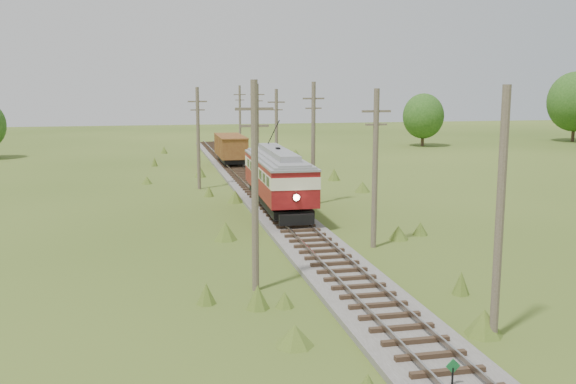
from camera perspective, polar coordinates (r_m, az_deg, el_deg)
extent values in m
cube|color=#605B54|center=(49.85, -2.20, -0.49)|extent=(3.60, 96.00, 0.25)
cube|color=#726659|center=(49.67, -3.01, -0.11)|extent=(0.08, 96.00, 0.17)
cube|color=#726659|center=(49.91, -1.39, -0.06)|extent=(0.08, 96.00, 0.17)
cube|color=#2D2116|center=(49.81, -2.20, -0.26)|extent=(2.40, 96.00, 0.16)
cylinder|color=black|center=(19.74, 14.40, -15.94)|extent=(0.06, 0.06, 0.80)
cube|color=#197132|center=(19.56, 14.45, -14.75)|extent=(0.45, 0.03, 0.45)
cube|color=black|center=(44.04, -0.89, -0.62)|extent=(2.81, 11.67, 0.47)
cube|color=maroon|center=(43.87, -0.89, 0.73)|extent=(3.27, 12.69, 1.16)
cube|color=#EEE5C3|center=(43.73, -0.90, 1.96)|extent=(3.31, 12.76, 0.74)
cube|color=black|center=(43.73, -0.90, 1.96)|extent=(3.32, 12.19, 0.58)
cube|color=maroon|center=(43.67, -0.90, 2.64)|extent=(3.27, 12.69, 0.32)
cube|color=gray|center=(43.63, -0.90, 3.09)|extent=(3.34, 12.82, 0.40)
cube|color=gray|center=(43.59, -0.90, 3.56)|extent=(1.57, 9.50, 0.42)
sphere|color=#FFF2BF|center=(37.64, 0.75, -0.49)|extent=(0.38, 0.38, 0.38)
cylinder|color=black|center=(45.34, -1.31, 5.30)|extent=(0.19, 4.90, 2.03)
cylinder|color=black|center=(39.30, -0.84, -1.94)|extent=(0.15, 0.84, 0.84)
cylinder|color=black|center=(39.59, 1.41, -1.86)|extent=(0.15, 0.84, 0.84)
cylinder|color=black|center=(48.58, -2.76, 0.26)|extent=(0.15, 0.84, 0.84)
cylinder|color=black|center=(48.82, -0.93, 0.32)|extent=(0.15, 0.84, 0.84)
cube|color=black|center=(69.80, -5.11, 3.02)|extent=(2.20, 7.52, 0.52)
cube|color=brown|center=(69.66, -5.13, 4.08)|extent=(2.74, 8.35, 2.09)
cube|color=brown|center=(69.57, -5.14, 4.98)|extent=(2.80, 8.52, 0.13)
cylinder|color=black|center=(67.23, -5.52, 2.81)|extent=(0.13, 0.83, 0.83)
cylinder|color=black|center=(67.42, -4.20, 2.84)|extent=(0.13, 0.83, 0.83)
cylinder|color=black|center=(72.18, -5.97, 3.26)|extent=(0.13, 0.83, 0.83)
cylinder|color=black|center=(72.35, -4.73, 3.29)|extent=(0.13, 0.83, 0.83)
cone|color=gray|center=(63.39, -0.38, 2.10)|extent=(3.21, 3.21, 1.20)
cone|color=gray|center=(62.62, 0.52, 1.78)|extent=(1.80, 1.80, 0.70)
cylinder|color=brown|center=(22.96, 18.32, -1.99)|extent=(0.30, 0.30, 8.80)
cylinder|color=brown|center=(34.71, 7.75, 2.00)|extent=(0.30, 0.30, 8.60)
cube|color=brown|center=(34.45, 7.86, 7.12)|extent=(1.60, 0.12, 0.12)
cube|color=brown|center=(34.49, 7.84, 5.96)|extent=(1.20, 0.10, 0.10)
cylinder|color=brown|center=(47.03, 2.26, 4.28)|extent=(0.30, 0.30, 9.00)
cube|color=brown|center=(46.84, 2.29, 8.30)|extent=(1.60, 0.12, 0.12)
cube|color=brown|center=(46.86, 2.28, 7.45)|extent=(1.20, 0.10, 0.10)
cylinder|color=brown|center=(59.65, -1.04, 5.11)|extent=(0.30, 0.30, 8.40)
cube|color=brown|center=(59.49, -1.05, 7.99)|extent=(1.60, 0.12, 0.12)
cube|color=brown|center=(59.51, -1.05, 7.32)|extent=(1.20, 0.10, 0.10)
cylinder|color=brown|center=(72.47, -2.72, 6.08)|extent=(0.30, 0.30, 8.90)
cube|color=brown|center=(72.34, -2.74, 8.65)|extent=(1.60, 0.12, 0.12)
cube|color=brown|center=(72.36, -2.73, 8.10)|extent=(1.20, 0.10, 0.10)
cylinder|color=brown|center=(85.27, -4.29, 6.51)|extent=(0.30, 0.30, 8.70)
cube|color=brown|center=(85.17, -4.32, 8.63)|extent=(1.60, 0.12, 0.12)
cube|color=brown|center=(85.18, -4.31, 8.16)|extent=(1.20, 0.10, 0.10)
cylinder|color=brown|center=(27.04, -2.96, 0.38)|extent=(0.30, 0.30, 9.00)
cube|color=brown|center=(26.72, -3.02, 7.39)|extent=(1.60, 0.12, 0.12)
cube|color=brown|center=(26.75, -3.01, 5.89)|extent=(1.20, 0.10, 0.10)
cylinder|color=brown|center=(54.69, -7.98, 4.72)|extent=(0.30, 0.30, 8.60)
cube|color=brown|center=(54.52, -8.06, 7.97)|extent=(1.60, 0.12, 0.12)
cube|color=brown|center=(54.54, -8.04, 7.23)|extent=(1.20, 0.10, 0.10)
cylinder|color=#38281C|center=(109.58, 24.02, 5.05)|extent=(0.50, 0.50, 3.60)
ellipsoid|color=#204A16|center=(109.39, 24.18, 7.34)|extent=(8.40, 8.40, 9.24)
cylinder|color=#38281C|center=(94.83, 11.87, 4.77)|extent=(0.50, 0.50, 2.52)
ellipsoid|color=#204A16|center=(94.63, 11.94, 6.62)|extent=(5.88, 5.88, 6.47)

